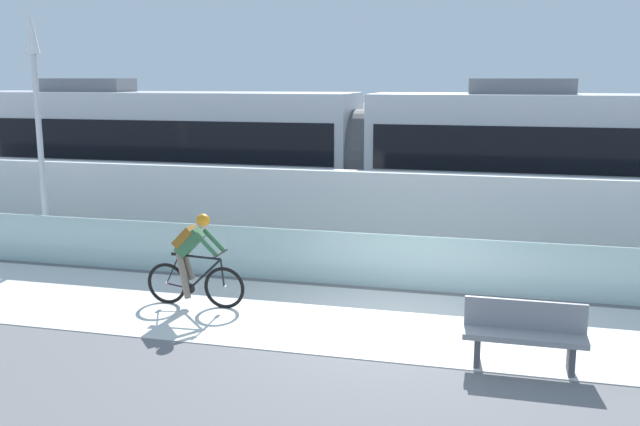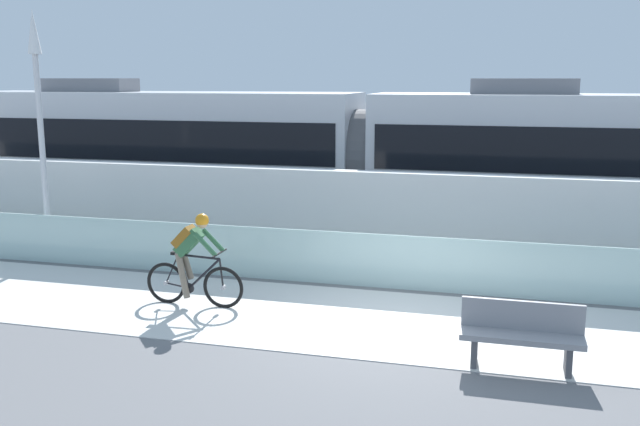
% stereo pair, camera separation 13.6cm
% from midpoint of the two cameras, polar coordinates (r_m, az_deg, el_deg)
% --- Properties ---
extents(ground_plane, '(200.00, 200.00, 0.00)m').
position_cam_midpoint_polar(ground_plane, '(11.30, 6.53, -8.90)').
color(ground_plane, slate).
extents(bike_path_deck, '(32.00, 3.20, 0.01)m').
position_cam_midpoint_polar(bike_path_deck, '(11.30, 6.53, -8.87)').
color(bike_path_deck, silver).
rests_on(bike_path_deck, ground).
extents(glass_parapet, '(32.00, 0.05, 1.01)m').
position_cam_midpoint_polar(glass_parapet, '(12.91, 7.79, -4.06)').
color(glass_parapet, silver).
rests_on(glass_parapet, ground).
extents(concrete_barrier_wall, '(32.00, 0.36, 1.92)m').
position_cam_midpoint_polar(concrete_barrier_wall, '(14.55, 8.72, -0.54)').
color(concrete_barrier_wall, silver).
rests_on(concrete_barrier_wall, ground).
extents(tram_rail_near, '(32.00, 0.08, 0.01)m').
position_cam_midpoint_polar(tram_rail_near, '(17.16, 9.54, -2.07)').
color(tram_rail_near, '#595654').
rests_on(tram_rail_near, ground).
extents(tram_rail_far, '(32.00, 0.08, 0.01)m').
position_cam_midpoint_polar(tram_rail_far, '(18.56, 9.97, -1.11)').
color(tram_rail_far, '#595654').
rests_on(tram_rail_far, ground).
extents(tram, '(22.56, 2.54, 3.81)m').
position_cam_midpoint_polar(tram, '(17.81, 3.86, 4.69)').
color(tram, silver).
rests_on(tram, ground).
extents(cyclist_on_bike, '(1.77, 0.58, 1.61)m').
position_cam_midpoint_polar(cyclist_on_bike, '(12.02, -9.97, -3.80)').
color(cyclist_on_bike, black).
rests_on(cyclist_on_bike, ground).
extents(lamp_post_antenna, '(0.28, 0.28, 5.20)m').
position_cam_midpoint_polar(lamp_post_antenna, '(15.75, -21.67, 8.25)').
color(lamp_post_antenna, gray).
rests_on(lamp_post_antenna, ground).
extents(bench, '(1.60, 0.45, 0.89)m').
position_cam_midpoint_polar(bench, '(9.84, 16.46, -9.39)').
color(bench, gray).
rests_on(bench, ground).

